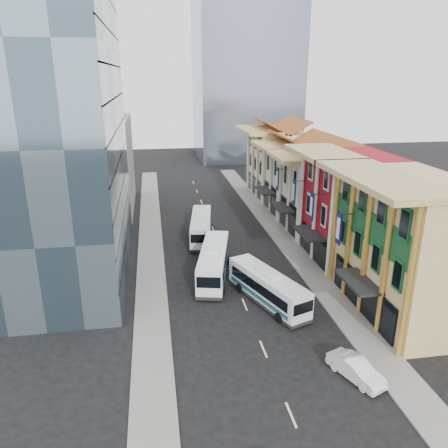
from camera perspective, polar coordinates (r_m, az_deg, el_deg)
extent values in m
plane|color=black|center=(34.50, 5.59, -16.88)|extent=(200.00, 200.00, 0.00)
cube|color=slate|center=(55.32, 8.34, -2.55)|extent=(3.00, 90.00, 0.15)
cube|color=slate|center=(52.89, -9.55, -3.64)|extent=(3.00, 90.00, 0.15)
cube|color=#D3B479|center=(41.12, 23.25, -2.79)|extent=(8.00, 14.00, 12.00)
cube|color=maroon|center=(51.00, 16.24, 2.06)|extent=(8.00, 10.00, 12.00)
cube|color=silver|center=(59.63, 12.33, 3.78)|extent=(8.00, 9.00, 10.00)
cube|color=silver|center=(67.81, 9.59, 5.76)|extent=(8.00, 9.00, 10.00)
cube|color=silver|center=(77.49, 7.13, 7.89)|extent=(8.00, 12.00, 11.00)
cube|color=#415767|center=(47.15, -21.13, 11.44)|extent=(12.00, 26.00, 30.00)
cube|color=gray|center=(70.66, -16.09, 7.48)|extent=(10.00, 18.00, 14.00)
imported|color=white|center=(33.27, 16.85, -17.69)|extent=(3.12, 4.66, 1.45)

